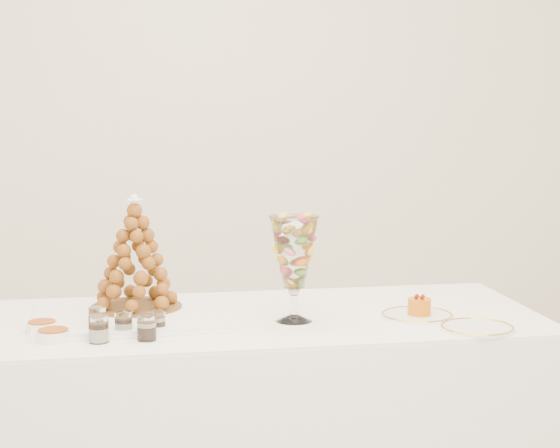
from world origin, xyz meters
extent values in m
cube|color=white|center=(0.00, 2.00, 1.40)|extent=(4.50, 0.04, 2.80)
cube|color=white|center=(-0.09, 0.12, 0.36)|extent=(1.90, 0.77, 0.71)
cube|color=white|center=(-0.09, 0.12, 0.72)|extent=(1.89, 0.76, 0.01)
cube|color=white|center=(-0.41, 0.15, 0.73)|extent=(0.59, 0.46, 0.02)
cylinder|color=white|center=(0.08, 0.04, 0.73)|extent=(0.11, 0.11, 0.02)
cylinder|color=white|center=(0.08, 0.04, 0.78)|extent=(0.02, 0.02, 0.08)
sphere|color=white|center=(0.08, 0.04, 0.82)|extent=(0.04, 0.04, 0.04)
cylinder|color=white|center=(0.46, 0.02, 0.73)|extent=(0.23, 0.23, 0.01)
cylinder|color=white|center=(0.59, -0.16, 0.72)|extent=(0.22, 0.22, 0.01)
cylinder|color=white|center=(-0.51, 0.03, 0.75)|extent=(0.06, 0.06, 0.07)
cylinder|color=white|center=(-0.44, -0.04, 0.75)|extent=(0.06, 0.06, 0.07)
cylinder|color=white|center=(-0.34, -0.02, 0.75)|extent=(0.06, 0.06, 0.06)
cylinder|color=white|center=(-0.50, -0.10, 0.76)|extent=(0.06, 0.06, 0.07)
cylinder|color=white|center=(-0.37, -0.10, 0.76)|extent=(0.06, 0.06, 0.07)
cylinder|color=white|center=(-0.67, 0.05, 0.73)|extent=(0.09, 0.09, 0.03)
cylinder|color=white|center=(-0.63, -0.06, 0.74)|extent=(0.09, 0.09, 0.03)
cylinder|color=brown|center=(-0.39, 0.23, 0.74)|extent=(0.29, 0.29, 0.01)
cone|color=brown|center=(-0.39, 0.23, 0.92)|extent=(0.26, 0.26, 0.34)
sphere|color=white|center=(-0.39, 0.23, 1.08)|extent=(0.03, 0.03, 0.03)
cylinder|color=#C96709|center=(0.47, 0.01, 0.76)|extent=(0.07, 0.07, 0.05)
sphere|color=#7F0B04|center=(0.48, 0.02, 0.79)|extent=(0.01, 0.01, 0.01)
sphere|color=#7F0B04|center=(0.46, 0.03, 0.79)|extent=(0.01, 0.01, 0.01)
sphere|color=#7F0B04|center=(0.45, 0.01, 0.79)|extent=(0.01, 0.01, 0.01)
sphere|color=#7F0B04|center=(0.47, 0.00, 0.79)|extent=(0.01, 0.01, 0.01)
camera|label=1|loc=(-0.46, -2.69, 1.40)|focal=60.00mm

